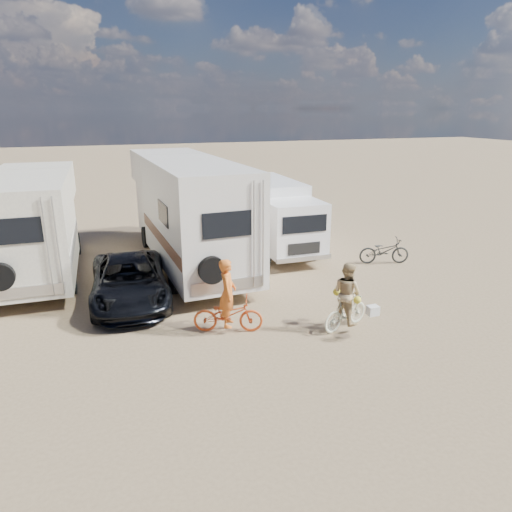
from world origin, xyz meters
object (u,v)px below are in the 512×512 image
object	(u,v)px
crate	(197,284)
box_truck	(274,216)
bike_woman	(346,311)
bike_parked	(384,251)
rider_woman	(347,299)
cooler	(194,276)
bike_man	(228,314)
dark_suv	(129,280)
rv_main	(187,213)
rider_man	(228,299)
rv_left	(34,226)

from	to	relation	value
crate	box_truck	bearing A→B (deg)	41.00
bike_woman	bike_parked	world-z (taller)	bike_parked
rider_woman	bike_parked	world-z (taller)	rider_woman
rider_woman	cooler	distance (m)	5.73
bike_parked	cooler	size ratio (longest dim) A/B	3.61
box_truck	rider_woman	bearing A→B (deg)	-95.63
box_truck	rider_woman	size ratio (longest dim) A/B	3.77
rider_woman	bike_man	bearing A→B (deg)	54.86
dark_suv	bike_woman	distance (m)	6.47
crate	bike_man	bearing A→B (deg)	-87.64
rider_woman	bike_parked	distance (m)	6.00
rv_main	bike_man	world-z (taller)	rv_main
rv_main	bike_parked	distance (m)	7.49
dark_suv	rider_man	world-z (taller)	rider_man
dark_suv	rider_man	bearing A→B (deg)	-49.92
rider_woman	bike_woman	bearing A→B (deg)	160.54
rv_main	rider_man	world-z (taller)	rv_main
rider_woman	crate	world-z (taller)	rider_woman
rv_left	rider_woman	distance (m)	10.83
dark_suv	cooler	size ratio (longest dim) A/B	9.19
rv_left	crate	size ratio (longest dim) A/B	15.94
rv_main	crate	distance (m)	3.26
rv_main	crate	bearing A→B (deg)	-99.03
dark_suv	bike_parked	distance (m)	9.37
box_truck	crate	distance (m)	5.44
dark_suv	rv_main	bearing A→B (deg)	53.87
bike_parked	bike_man	bearing A→B (deg)	132.90
bike_woman	rider_woman	distance (m)	0.35
cooler	bike_man	bearing A→B (deg)	-108.06
rider_woman	bike_parked	size ratio (longest dim) A/B	0.88
rv_left	dark_suv	xyz separation A→B (m)	(2.79, -3.41, -1.11)
bike_woman	cooler	xyz separation A→B (m)	(-3.07, 4.80, -0.27)
bike_man	rv_main	bearing A→B (deg)	17.58
rider_man	rider_woman	world-z (taller)	rider_man
box_truck	bike_man	world-z (taller)	box_truck
bike_parked	crate	world-z (taller)	bike_parked
box_truck	dark_suv	size ratio (longest dim) A/B	1.31
rv_main	cooler	bearing A→B (deg)	-99.69
cooler	bike_parked	bearing A→B (deg)	-22.63
bike_woman	crate	bearing A→B (deg)	18.22
dark_suv	crate	xyz separation A→B (m)	(2.11, 0.26, -0.48)
rv_main	rv_left	distance (m)	5.23
rider_man	dark_suv	bearing A→B (deg)	56.42
rv_left	rider_man	xyz separation A→B (m)	(5.03, -6.37, -0.86)
dark_suv	rider_man	size ratio (longest dim) A/B	2.63
box_truck	rv_left	bearing A→B (deg)	-176.91
dark_suv	cooler	bearing A→B (deg)	27.69
rv_left	rider_man	distance (m)	8.16
bike_parked	cooler	distance (m)	7.20
crate	rv_main	bearing A→B (deg)	83.53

